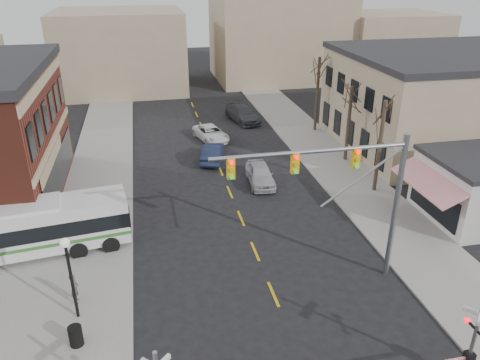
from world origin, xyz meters
name	(u,v)px	position (x,y,z in m)	size (l,w,h in m)	color
ground	(285,321)	(0.00, 0.00, 0.00)	(160.00, 160.00, 0.00)	black
sidewalk_west	(101,170)	(-9.50, 20.00, 0.06)	(5.00, 60.00, 0.12)	gray
sidewalk_east	(322,152)	(9.50, 20.00, 0.06)	(5.00, 60.00, 0.12)	gray
tan_building	(457,99)	(22.00, 20.00, 4.26)	(20.30, 15.30, 8.50)	gray
tree_east_a	(380,147)	(10.50, 12.00, 3.50)	(0.28, 0.28, 6.75)	#382B21
tree_east_b	(349,124)	(10.80, 18.00, 3.27)	(0.28, 0.28, 6.30)	#382B21
tree_east_c	(317,94)	(11.00, 26.00, 3.72)	(0.28, 0.28, 7.20)	#382B21
transit_bus	(19,230)	(-13.11, 8.27, 1.75)	(12.24, 4.20, 3.09)	silver
traffic_signal_mast	(350,183)	(3.76, 2.46, 5.72)	(9.64, 0.30, 8.00)	gray
rr_crossing_east	(464,342)	(5.74, -4.69, 1.97)	(5.60, 1.36, 4.00)	gray
street_lamp	(68,262)	(-9.54, 2.21, 3.20)	(0.44, 0.44, 4.31)	black
trash_bin	(76,336)	(-9.40, 0.34, 0.60)	(0.60, 0.60, 0.96)	black
car_a	(260,174)	(2.55, 15.02, 0.77)	(1.83, 4.54, 1.55)	#ABAAAF
car_b	(212,153)	(-0.30, 20.22, 0.74)	(1.56, 4.48, 1.48)	#161E38
car_c	(211,133)	(0.35, 25.42, 0.66)	(2.20, 4.77, 1.32)	silver
car_d	(243,114)	(4.56, 30.62, 0.80)	(2.25, 5.55, 1.61)	#414247
pedestrian_near	(75,288)	(-9.71, 3.32, 0.93)	(0.59, 0.39, 1.62)	#544943
pedestrian_far	(75,237)	(-10.21, 8.26, 0.92)	(0.77, 0.60, 1.59)	#2B304C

